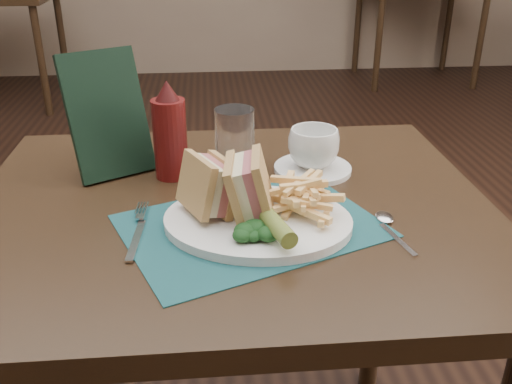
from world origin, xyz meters
The scene contains 18 objects.
floor centered at (0.00, 0.00, 0.00)m, with size 7.00×7.00×0.00m, color black.
wall_back centered at (0.00, 3.50, 0.00)m, with size 6.00×6.00×0.00m, color gray.
table_main centered at (0.00, -0.50, 0.38)m, with size 0.90×0.75×0.75m, color black, non-canonical shape.
table_bg_right centered at (1.63, 3.10, 0.38)m, with size 0.90×0.75×0.75m, color black, non-canonical shape.
placemat centered at (0.03, -0.59, 0.75)m, with size 0.39×0.28×0.00m, color #17464A.
plate centered at (0.04, -0.59, 0.76)m, with size 0.30×0.24×0.01m, color white, non-canonical shape.
sandwich_half_a centered at (-0.06, -0.58, 0.82)m, with size 0.06×0.10×0.09m, color tan, non-canonical shape.
sandwich_half_b centered at (0.00, -0.58, 0.82)m, with size 0.06×0.10×0.09m, color tan, non-canonical shape.
kale_garnish centered at (0.04, -0.65, 0.78)m, with size 0.11×0.08×0.03m, color #133416, non-canonical shape.
pickle_spear centered at (0.06, -0.65, 0.79)m, with size 0.03×0.03×0.12m, color olive.
fries_pile centered at (0.11, -0.57, 0.80)m, with size 0.18×0.20×0.06m, color #FACB7D, non-canonical shape.
fork centered at (-0.15, -0.59, 0.76)m, with size 0.03×0.17×0.01m, color silver, non-canonical shape.
spoon centered at (0.25, -0.63, 0.76)m, with size 0.03×0.15×0.01m, color silver, non-canonical shape.
saucer centered at (0.16, -0.38, 0.76)m, with size 0.15×0.15×0.01m, color white.
coffee_cup centered at (0.16, -0.38, 0.80)m, with size 0.10×0.10×0.08m, color white.
drinking_glass centered at (0.01, -0.38, 0.81)m, with size 0.07×0.07×0.13m, color white.
ketchup_bottle centered at (-0.11, -0.38, 0.84)m, with size 0.06×0.06×0.19m, color #4E0D0D, non-canonical shape.
check_presenter centered at (-0.22, -0.35, 0.86)m, with size 0.14×0.02×0.24m, color black.
Camera 1 is at (-0.03, -1.38, 1.19)m, focal length 40.00 mm.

